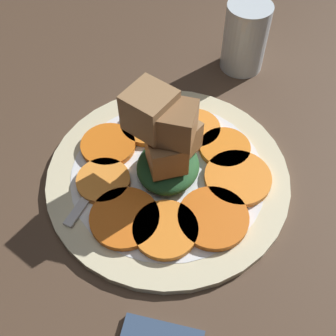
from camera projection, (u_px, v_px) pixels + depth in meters
The scene contains 14 objects.
table_slab at pixel (168, 183), 53.65cm from camera, with size 120.00×120.00×2.00cm, color #4C3828.
plate at pixel (168, 176), 52.43cm from camera, with size 30.03×30.03×1.05cm.
carrot_slice_0 at pixel (194, 129), 55.80cm from camera, with size 6.86×6.86×0.81cm, color orange.
carrot_slice_1 at pixel (148, 125), 56.24cm from camera, with size 7.19×7.19×0.81cm, color orange.
carrot_slice_2 at pixel (108, 145), 54.12cm from camera, with size 7.04×7.04×0.81cm, color orange.
carrot_slice_3 at pixel (103, 181), 50.76cm from camera, with size 6.50×6.50×0.81cm, color orange.
carrot_slice_4 at pixel (125, 218), 47.67cm from camera, with size 7.98×7.98×0.81cm, color orange.
carrot_slice_5 at pixel (165, 229), 46.78cm from camera, with size 7.37×7.37×0.81cm, color orange.
carrot_slice_6 at pixel (213, 218), 47.68cm from camera, with size 8.13×8.13×0.81cm, color orange.
carrot_slice_7 at pixel (238, 178), 51.01cm from camera, with size 8.14×8.14×0.81cm, color orange.
carrot_slice_8 at pixel (225, 148), 53.82cm from camera, with size 6.51×6.51×0.81cm, color orange.
center_pile at pixel (167, 143), 47.97cm from camera, with size 8.79×9.03×12.19cm.
fork at pixel (112, 162), 52.73cm from camera, with size 19.04×5.74×0.40cm.
water_glass at pixel (245, 37), 61.72cm from camera, with size 6.50×6.50×10.32cm.
Camera 1 is at (29.87, 6.91, 45.06)cm, focal length 45.00 mm.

